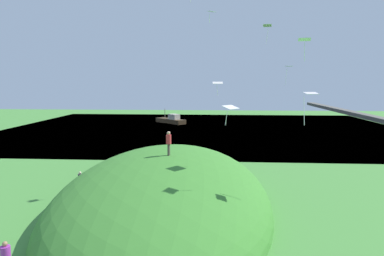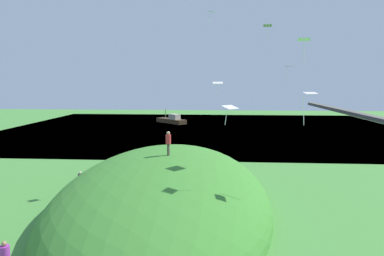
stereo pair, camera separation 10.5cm
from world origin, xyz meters
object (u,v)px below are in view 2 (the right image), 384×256
kite_1 (218,83)px  kite_2 (289,68)px  kite_4 (268,27)px  kite_7 (230,108)px  kite_5 (211,12)px  kite_0 (309,96)px  person_with_child (80,178)px  mooring_post (149,157)px  boat_on_lake (172,120)px  person_watching_kites (5,254)px  kite_6 (304,41)px  person_walking_path (168,140)px

kite_1 → kite_2: (-3.03, 8.18, 1.78)m
kite_4 → kite_7: (17.64, -4.96, -8.11)m
kite_5 → kite_1: bearing=174.0°
kite_0 → person_with_child: bearing=-112.6°
kite_2 → kite_5: 13.65m
kite_7 → mooring_post: kite_7 is taller
boat_on_lake → kite_4: 42.71m
kite_4 → mooring_post: 20.71m
boat_on_lake → kite_1: size_ratio=4.93×
kite_1 → kite_0: bearing=18.8°
person_with_child → kite_7: (5.17, 12.98, 6.73)m
person_watching_kites → kite_6: kite_6 is taller
person_with_child → kite_0: 20.67m
kite_2 → kite_4: (-0.63, -2.46, 4.72)m
person_with_child → kite_7: size_ratio=1.15×
boat_on_lake → kite_6: 59.16m
person_with_child → boat_on_lake: bearing=6.9°
mooring_post → kite_6: bearing=36.8°
kite_5 → kite_7: 11.04m
kite_2 → kite_6: (18.77, -3.04, 0.88)m
person_with_child → kite_5: (-2.45, 11.56, 14.60)m
person_with_child → kite_5: size_ratio=1.51×
person_watching_kites → person_with_child: size_ratio=1.10×
boat_on_lake → kite_7: kite_7 is taller
kite_1 → person_walking_path: bearing=-17.2°
person_walking_path → mooring_post: (-14.23, -4.31, -4.61)m
person_watching_kites → boat_on_lake: bearing=77.9°
person_walking_path → kite_7: 5.52m
kite_0 → kite_7: (-2.21, -4.74, -0.92)m
kite_0 → kite_4: kite_4 is taller
kite_1 → kite_6: (15.74, 5.14, 2.66)m
mooring_post → kite_5: bearing=41.7°
kite_5 → mooring_post: (-8.34, -7.43, -15.09)m
boat_on_lake → kite_2: bearing=-19.8°
boat_on_lake → mooring_post: size_ratio=7.55×
kite_2 → kite_7: bearing=-23.6°
person_walking_path → kite_7: kite_7 is taller
kite_0 → mooring_post: bearing=-143.2°
kite_4 → kite_1: bearing=-57.4°
kite_6 → mooring_post: size_ratio=1.40×
kite_1 → mooring_post: (-1.97, -8.10, -8.83)m
person_watching_kites → kite_4: (-26.09, 16.27, 14.75)m
person_with_child → mooring_post: (-10.78, 4.13, -0.49)m
kite_2 → kite_4: size_ratio=0.99×
kite_4 → kite_7: 20.04m
kite_4 → kite_7: bearing=-15.7°
person_walking_path → kite_1: 13.51m
boat_on_lake → person_with_child: (49.07, -1.98, 0.30)m
boat_on_lake → person_walking_path: person_walking_path is taller
kite_5 → mooring_post: size_ratio=1.04×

